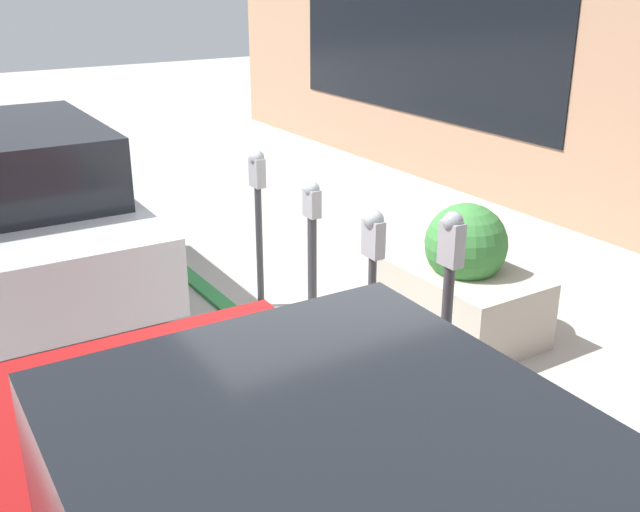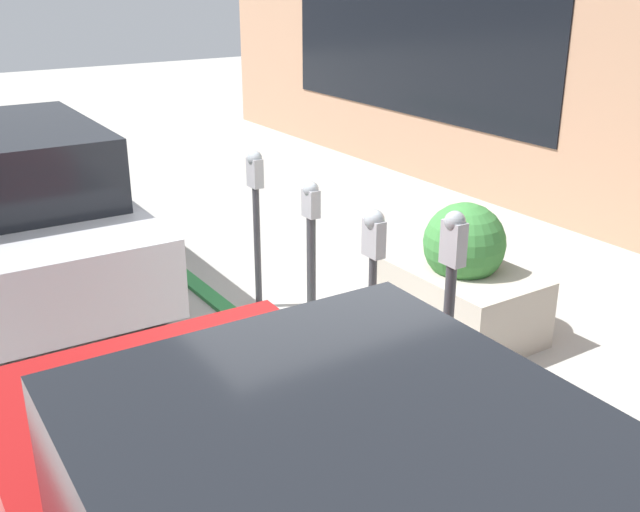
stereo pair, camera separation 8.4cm
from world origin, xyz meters
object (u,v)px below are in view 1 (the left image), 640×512
parking_meter_middle (312,244)px  planter_box (463,282)px  parking_meter_second (373,262)px  parked_car_middle (3,210)px  parking_meter_nearest (448,295)px  parking_meter_fourth (258,202)px

parking_meter_middle → planter_box: size_ratio=1.04×
parking_meter_second → parked_car_middle: parked_car_middle is taller
parking_meter_nearest → parking_meter_middle: bearing=0.3°
parking_meter_nearest → parking_meter_fourth: (2.45, 0.06, -0.01)m
parking_meter_fourth → parking_meter_middle: bearing=-176.3°
parking_meter_middle → parking_meter_fourth: parking_meter_fourth is taller
parking_meter_fourth → parked_car_middle: (1.51, 1.88, -0.16)m
parking_meter_fourth → parked_car_middle: parked_car_middle is taller
parking_meter_middle → parking_meter_fourth: 0.84m
parking_meter_nearest → parking_meter_fourth: parking_meter_nearest is taller
parking_meter_nearest → parked_car_middle: (3.96, 1.94, -0.17)m
parking_meter_nearest → planter_box: parking_meter_nearest is taller
planter_box → parked_car_middle: parked_car_middle is taller
parking_meter_second → planter_box: bearing=-76.8°
parking_meter_nearest → parked_car_middle: 4.41m
parking_meter_middle → parked_car_middle: size_ratio=0.33×
parking_meter_nearest → parking_meter_fourth: 2.45m
planter_box → parked_car_middle: 4.25m
parking_meter_nearest → parking_meter_middle: size_ratio=1.14×
parking_meter_nearest → parked_car_middle: size_ratio=0.37×
parking_meter_second → planter_box: (0.27, -1.16, -0.53)m
parking_meter_middle → planter_box: parking_meter_middle is taller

